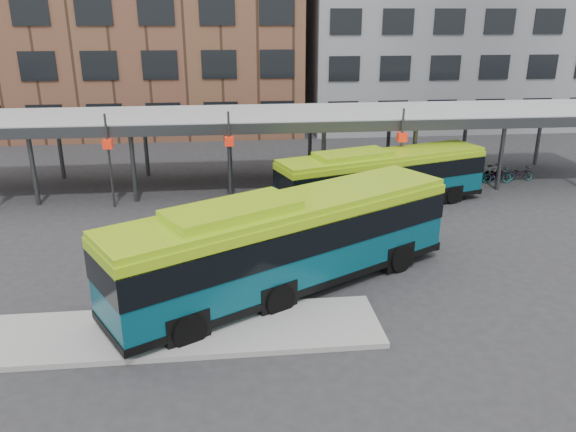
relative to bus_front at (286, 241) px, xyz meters
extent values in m
plane|color=#28282B|center=(1.15, 0.35, -1.89)|extent=(120.00, 120.00, 0.00)
cube|color=gray|center=(-4.35, -2.65, -1.80)|extent=(14.00, 3.00, 0.18)
cube|color=#999B9E|center=(1.15, 13.35, 2.11)|extent=(40.00, 6.00, 0.35)
cube|color=#383A3D|center=(1.15, 10.35, 1.96)|extent=(40.00, 0.15, 0.55)
cylinder|color=#383A3D|center=(-11.85, 10.85, 0.01)|extent=(0.24, 0.24, 3.80)
cylinder|color=#383A3D|center=(-11.85, 15.85, 0.01)|extent=(0.24, 0.24, 3.80)
cylinder|color=#383A3D|center=(-6.85, 10.85, 0.01)|extent=(0.24, 0.24, 3.80)
cylinder|color=#383A3D|center=(-6.85, 15.85, 0.01)|extent=(0.24, 0.24, 3.80)
cylinder|color=#383A3D|center=(-1.85, 10.85, 0.01)|extent=(0.24, 0.24, 3.80)
cylinder|color=#383A3D|center=(-1.85, 15.85, 0.01)|extent=(0.24, 0.24, 3.80)
cylinder|color=#383A3D|center=(3.15, 10.85, 0.01)|extent=(0.24, 0.24, 3.80)
cylinder|color=#383A3D|center=(3.15, 15.85, 0.01)|extent=(0.24, 0.24, 3.80)
cylinder|color=#383A3D|center=(8.15, 10.85, 0.01)|extent=(0.24, 0.24, 3.80)
cylinder|color=#383A3D|center=(8.15, 15.85, 0.01)|extent=(0.24, 0.24, 3.80)
cylinder|color=#383A3D|center=(13.15, 10.85, 0.01)|extent=(0.24, 0.24, 3.80)
cylinder|color=#383A3D|center=(13.15, 15.85, 0.01)|extent=(0.24, 0.24, 3.80)
cylinder|color=#383A3D|center=(18.15, 15.85, 0.01)|extent=(0.24, 0.24, 3.80)
cylinder|color=#383A3D|center=(-7.85, 10.05, 0.51)|extent=(0.12, 0.12, 4.80)
cube|color=red|center=(-7.85, 10.05, 1.41)|extent=(0.45, 0.45, 0.45)
cylinder|color=#383A3D|center=(-1.85, 10.05, 0.51)|extent=(0.12, 0.12, 4.80)
cube|color=red|center=(-1.85, 10.05, 1.41)|extent=(0.45, 0.45, 0.45)
cylinder|color=#383A3D|center=(7.15, 10.05, 0.51)|extent=(0.12, 0.12, 4.80)
cube|color=red|center=(7.15, 10.05, 1.41)|extent=(0.45, 0.45, 0.45)
cube|color=slate|center=(17.15, 32.35, 8.11)|extent=(24.00, 14.00, 20.00)
cube|color=#074454|center=(0.05, 0.03, -0.14)|extent=(12.74, 8.83, 2.73)
cube|color=black|center=(0.05, 0.03, 0.40)|extent=(12.82, 8.92, 1.04)
cube|color=#90BE13|center=(0.05, 0.03, 1.33)|extent=(12.69, 8.74, 0.22)
cube|color=#90BE13|center=(-1.85, -1.05, 1.55)|extent=(4.77, 3.86, 0.38)
cube|color=black|center=(0.05, 0.03, -1.38)|extent=(12.83, 8.92, 0.26)
cylinder|color=black|center=(4.50, 1.02, -1.34)|extent=(1.11, 0.82, 1.09)
cylinder|color=black|center=(3.19, 3.34, -1.34)|extent=(1.11, 0.82, 1.09)
cylinder|color=black|center=(-0.44, -1.78, -1.34)|extent=(1.11, 0.82, 1.09)
cylinder|color=black|center=(-1.75, 0.54, -1.34)|extent=(1.11, 0.82, 1.09)
cylinder|color=black|center=(-3.29, -3.39, -1.34)|extent=(1.11, 0.82, 1.09)
cylinder|color=black|center=(-4.60, -1.08, -1.34)|extent=(1.11, 0.82, 1.09)
cube|color=#074454|center=(5.84, 8.65, -0.42)|extent=(11.21, 5.61, 2.30)
cube|color=black|center=(5.84, 8.65, 0.04)|extent=(11.27, 5.68, 0.87)
cube|color=#90BE13|center=(5.84, 8.65, 0.82)|extent=(11.18, 5.52, 0.18)
cube|color=#90BE13|center=(4.09, 8.08, 1.01)|extent=(4.01, 2.72, 0.32)
cube|color=black|center=(5.84, 8.65, -1.46)|extent=(11.28, 5.68, 0.22)
cylinder|color=black|center=(9.69, 8.72, -1.43)|extent=(0.96, 0.55, 0.92)
cylinder|color=black|center=(8.99, 10.86, -1.43)|extent=(0.96, 0.55, 0.92)
cylinder|color=black|center=(5.14, 7.24, -1.43)|extent=(0.96, 0.55, 0.92)
cylinder|color=black|center=(4.44, 9.37, -1.43)|extent=(0.96, 0.55, 0.92)
cylinder|color=black|center=(2.51, 6.38, -1.43)|extent=(0.96, 0.55, 0.92)
cylinder|color=black|center=(1.82, 8.52, -1.43)|extent=(0.96, 0.55, 0.92)
imported|color=black|center=(-4.76, -2.19, -0.81)|extent=(0.48, 0.69, 1.80)
cube|color=maroon|center=(-4.78, -2.37, -0.57)|extent=(0.22, 0.35, 0.48)
imported|color=slate|center=(12.34, 12.19, -1.43)|extent=(1.85, 0.96, 0.93)
imported|color=slate|center=(13.04, 12.63, -1.41)|extent=(1.67, 0.81, 0.97)
imported|color=slate|center=(13.68, 12.03, -1.42)|extent=(1.81, 0.73, 0.93)
imported|color=slate|center=(13.78, 12.75, -1.43)|extent=(1.61, 0.90, 0.93)
imported|color=slate|center=(15.22, 12.34, -1.45)|extent=(1.70, 0.63, 0.89)
camera|label=1|loc=(-1.92, -18.10, 7.53)|focal=35.00mm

